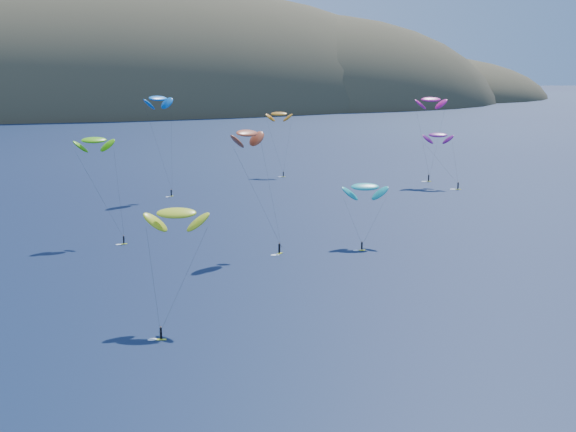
# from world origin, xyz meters

# --- Properties ---
(island) EXTENTS (730.00, 300.00, 210.00)m
(island) POSITION_xyz_m (39.40, 562.36, -10.74)
(island) COLOR #3D3526
(island) RESTS_ON ground
(kitesurfer_2) EXTENTS (10.01, 13.40, 17.66)m
(kitesurfer_2) POSITION_xyz_m (-21.05, 58.19, 15.18)
(kitesurfer_2) COLOR #F1FE1C
(kitesurfer_2) RESTS_ON ground
(kitesurfer_3) EXTENTS (8.96, 11.92, 22.47)m
(kitesurfer_3) POSITION_xyz_m (-26.43, 115.15, 20.18)
(kitesurfer_3) COLOR #F1FE1C
(kitesurfer_3) RESTS_ON ground
(kitesurfer_4) EXTENTS (10.34, 9.64, 28.65)m
(kitesurfer_4) POSITION_xyz_m (-4.49, 162.45, 25.95)
(kitesurfer_4) COLOR #F1FE1C
(kitesurfer_4) RESTS_ON ground
(kitesurfer_5) EXTENTS (9.63, 10.30, 13.81)m
(kitesurfer_5) POSITION_xyz_m (24.20, 92.10, 11.32)
(kitesurfer_5) COLOR #F1FE1C
(kitesurfer_5) RESTS_ON ground
(kitesurfer_6) EXTENTS (9.20, 13.27, 17.01)m
(kitesurfer_6) POSITION_xyz_m (74.46, 151.19, 14.63)
(kitesurfer_6) COLOR #F1FE1C
(kitesurfer_6) RESTS_ON ground
(kitesurfer_8) EXTENTS (9.95, 5.66, 27.01)m
(kitesurfer_8) POSITION_xyz_m (76.98, 160.56, 24.30)
(kitesurfer_8) COLOR #F1FE1C
(kitesurfer_8) RESTS_ON ground
(kitesurfer_9) EXTENTS (9.61, 12.11, 25.04)m
(kitesurfer_9) POSITION_xyz_m (0.50, 95.30, 22.53)
(kitesurfer_9) COLOR #F1FE1C
(kitesurfer_9) RESTS_ON ground
(kitesurfer_11) EXTENTS (8.87, 12.20, 21.27)m
(kitesurfer_11) POSITION_xyz_m (38.82, 189.59, 18.99)
(kitesurfer_11) COLOR #F1FE1C
(kitesurfer_11) RESTS_ON ground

